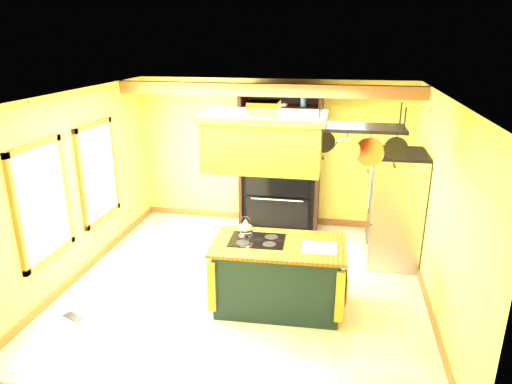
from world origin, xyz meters
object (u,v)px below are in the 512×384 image
(kitchen_island, at_px, (278,275))
(hutch, at_px, (280,178))
(range_hood, at_px, (264,140))
(pot_rack, at_px, (360,136))
(refrigerator, at_px, (394,211))

(kitchen_island, relative_size, hutch, 0.69)
(range_hood, distance_m, pot_rack, 1.11)
(kitchen_island, relative_size, pot_rack, 1.63)
(kitchen_island, distance_m, refrigerator, 2.30)
(pot_rack, height_order, refrigerator, pot_rack)
(kitchen_island, relative_size, range_hood, 1.19)
(refrigerator, distance_m, hutch, 2.18)
(range_hood, height_order, refrigerator, range_hood)
(kitchen_island, distance_m, pot_rack, 2.08)
(kitchen_island, bearing_deg, pot_rack, -2.10)
(pot_rack, height_order, hutch, pot_rack)
(hutch, bearing_deg, pot_rack, -64.91)
(pot_rack, bearing_deg, range_hood, -179.86)
(refrigerator, bearing_deg, kitchen_island, -134.09)
(refrigerator, relative_size, hutch, 0.69)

